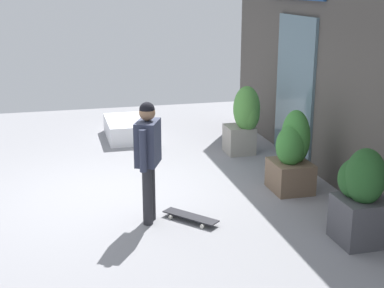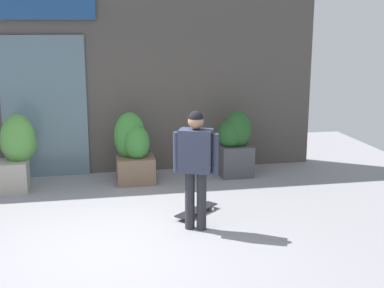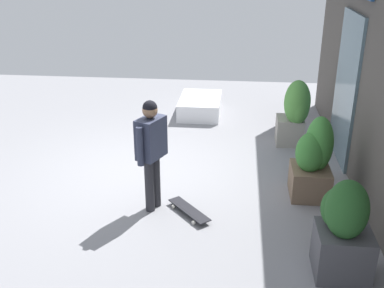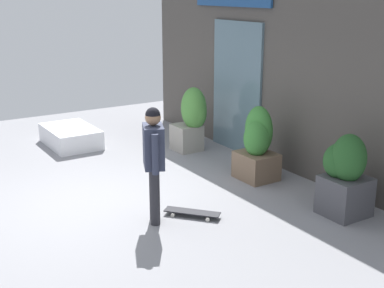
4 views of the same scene
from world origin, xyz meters
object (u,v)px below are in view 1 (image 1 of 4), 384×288
at_px(skateboarder, 148,151).
at_px(planter_box_left, 245,118).
at_px(planter_box_right, 362,196).
at_px(planter_box_mid, 292,153).
at_px(skateboard, 191,217).

height_order(skateboarder, planter_box_left, skateboarder).
height_order(planter_box_left, planter_box_right, planter_box_left).
xyz_separation_m(skateboarder, planter_box_right, (1.20, 2.37, -0.39)).
bearing_deg(planter_box_mid, skateboarder, -74.52).
xyz_separation_m(planter_box_left, planter_box_mid, (1.92, 0.08, -0.10)).
bearing_deg(planter_box_mid, skateboard, -66.82).
bearing_deg(planter_box_mid, planter_box_left, -177.71).
height_order(skateboard, planter_box_left, planter_box_left).
relative_size(skateboard, planter_box_mid, 0.59).
xyz_separation_m(skateboarder, planter_box_mid, (-0.64, 2.30, -0.40)).
distance_m(skateboard, planter_box_right, 2.20).
distance_m(skateboard, planter_box_left, 3.23).
height_order(planter_box_right, planter_box_mid, planter_box_mid).
relative_size(skateboarder, planter_box_right, 1.35).
xyz_separation_m(skateboarder, skateboard, (0.12, 0.53, -0.92)).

